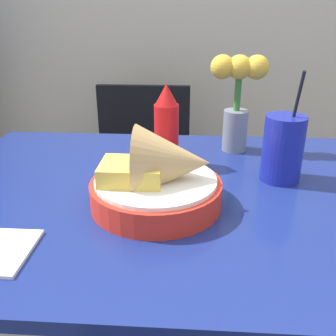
# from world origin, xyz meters

# --- Properties ---
(dining_table) EXTENTS (1.09, 0.75, 0.76)m
(dining_table) POSITION_xyz_m (0.00, 0.00, 0.65)
(dining_table) COLOR navy
(dining_table) RESTS_ON ground_plane
(chair_far_window) EXTENTS (0.40, 0.40, 0.82)m
(chair_far_window) POSITION_xyz_m (-0.18, 0.77, 0.49)
(chair_far_window) COLOR black
(chair_far_window) RESTS_ON ground_plane
(food_basket) EXTENTS (0.26, 0.26, 0.16)m
(food_basket) POSITION_xyz_m (-0.03, -0.07, 0.82)
(food_basket) COLOR red
(food_basket) RESTS_ON dining_table
(ketchup_bottle) EXTENTS (0.06, 0.06, 0.20)m
(ketchup_bottle) POSITION_xyz_m (-0.03, 0.14, 0.86)
(ketchup_bottle) COLOR red
(ketchup_bottle) RESTS_ON dining_table
(drink_cup) EXTENTS (0.09, 0.09, 0.25)m
(drink_cup) POSITION_xyz_m (0.23, 0.07, 0.83)
(drink_cup) COLOR #192399
(drink_cup) RESTS_ON dining_table
(flower_vase) EXTENTS (0.15, 0.07, 0.25)m
(flower_vase) POSITION_xyz_m (0.14, 0.26, 0.92)
(flower_vase) COLOR gray
(flower_vase) RESTS_ON dining_table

